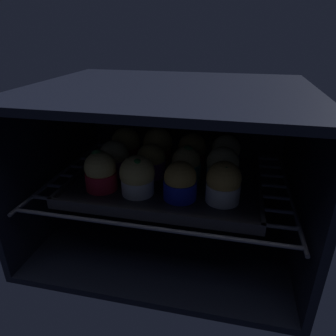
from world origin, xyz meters
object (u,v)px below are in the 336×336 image
object	(u,v)px
muffin_row2_col1	(158,146)
muffin_row0_col1	(137,176)
muffin_row1_col3	(222,167)
muffin_row0_col3	(223,183)
baking_tray	(168,179)
muffin_row0_col0	(101,171)
muffin_row1_col0	(114,158)
muffin_row1_col1	(151,161)
muffin_row1_col2	(186,164)
muffin_row2_col0	(126,145)
muffin_row2_col3	(226,153)
muffin_row2_col2	(192,151)
muffin_row0_col2	(180,182)

from	to	relation	value
muffin_row2_col1	muffin_row0_col1	bearing A→B (deg)	-89.84
muffin_row1_col3	muffin_row0_col3	bearing A→B (deg)	-85.14
baking_tray	muffin_row0_col0	xyz separation A→B (cm)	(-12.60, -8.35, 4.52)
muffin_row0_col1	muffin_row0_col3	xyz separation A→B (cm)	(17.26, 0.61, 0.07)
muffin_row1_col0	muffin_row1_col3	xyz separation A→B (cm)	(24.86, 0.27, 0.24)
muffin_row0_col0	muffin_row2_col1	xyz separation A→B (cm)	(8.09, 16.88, 0.26)
baking_tray	muffin_row1_col1	bearing A→B (deg)	175.61
muffin_row0_col1	muffin_row1_col0	distance (cm)	11.68
muffin_row0_col1	muffin_row1_col2	xyz separation A→B (cm)	(8.54, 8.97, -0.36)
muffin_row0_col1	muffin_row2_col1	world-z (taller)	muffin_row2_col1
baking_tray	muffin_row1_col1	xyz separation A→B (cm)	(-4.03, 0.31, 3.95)
muffin_row0_col0	muffin_row1_col3	size ratio (longest dim) A/B	1.04
muffin_row2_col0	muffin_row2_col1	xyz separation A→B (cm)	(8.34, 0.60, 0.28)
muffin_row2_col3	muffin_row1_col1	bearing A→B (deg)	-154.51
muffin_row1_col2	muffin_row2_col0	xyz separation A→B (cm)	(-16.93, 7.60, 0.49)
baking_tray	muffin_row2_col0	xyz separation A→B (cm)	(-12.85, 7.94, 4.50)
muffin_row1_col0	muffin_row2_col2	size ratio (longest dim) A/B	1.00
muffin_row2_col2	muffin_row1_col2	bearing A→B (deg)	-91.11
muffin_row1_col2	muffin_row2_col3	size ratio (longest dim) A/B	0.96
muffin_row0_col3	muffin_row1_col1	world-z (taller)	muffin_row0_col3
muffin_row0_col3	muffin_row1_col3	size ratio (longest dim) A/B	1.00
muffin_row1_col3	muffin_row2_col2	bearing A→B (deg)	132.23
muffin_row0_col2	muffin_row1_col0	xyz separation A→B (cm)	(-17.12, 8.27, 0.05)
muffin_row0_col1	muffin_row2_col2	bearing A→B (deg)	63.17
muffin_row1_col0	muffin_row2_col0	bearing A→B (deg)	90.78
muffin_row0_col3	muffin_row2_col2	world-z (taller)	muffin_row0_col3
muffin_row1_col2	muffin_row2_col3	distance (cm)	11.48
muffin_row0_col0	muffin_row0_col3	distance (cm)	25.40
muffin_row1_col2	muffin_row1_col3	bearing A→B (deg)	-3.24
baking_tray	muffin_row1_col0	world-z (taller)	muffin_row1_col0
muffin_row2_col1	muffin_row2_col3	distance (cm)	16.98
muffin_row0_col1	muffin_row2_col0	distance (cm)	18.57
baking_tray	muffin_row1_col0	xyz separation A→B (cm)	(-12.73, -0.39, 4.16)
muffin_row2_col2	muffin_row2_col0	bearing A→B (deg)	-177.87
muffin_row1_col2	muffin_row2_col3	xyz separation A→B (cm)	(8.38, 7.83, 0.40)
muffin_row1_col2	muffin_row1_col0	bearing A→B (deg)	-177.53
muffin_row1_col1	muffin_row1_col3	bearing A→B (deg)	-1.52
muffin_row0_col1	muffin_row0_col3	distance (cm)	17.27
muffin_row1_col0	muffin_row2_col1	bearing A→B (deg)	47.34
muffin_row0_col1	muffin_row0_col3	world-z (taller)	same
muffin_row2_col1	muffin_row2_col3	size ratio (longest dim) A/B	1.06
muffin_row0_col1	muffin_row2_col3	xyz separation A→B (cm)	(16.92, 16.80, 0.04)
muffin_row0_col3	muffin_row1_col1	distance (cm)	18.78
muffin_row0_col2	muffin_row1_col3	bearing A→B (deg)	47.79
muffin_row0_col3	muffin_row1_col3	xyz separation A→B (cm)	(-0.67, 7.91, -0.04)
baking_tray	muffin_row0_col1	distance (cm)	10.66
muffin_row0_col0	muffin_row2_col0	bearing A→B (deg)	90.88
muffin_row0_col3	muffin_row2_col3	bearing A→B (deg)	91.21
muffin_row0_col0	muffin_row1_col3	world-z (taller)	muffin_row0_col0
muffin_row1_col1	muffin_row1_col0	bearing A→B (deg)	-175.42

